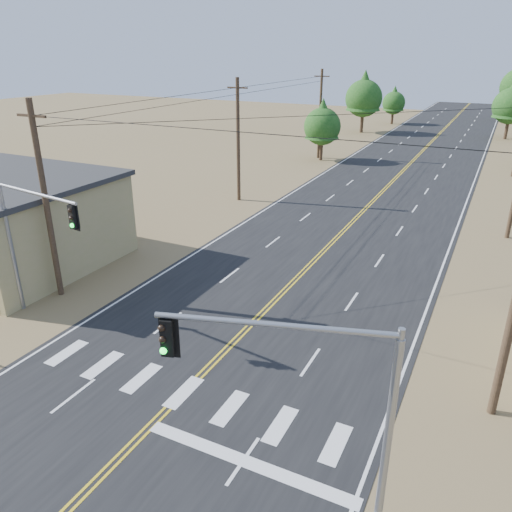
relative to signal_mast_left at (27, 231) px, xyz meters
The scene contains 10 objects.
road 22.74m from the signal_mast_left, 65.12° to the left, with size 15.00×200.00×0.02m, color black.
utility_pole_left_near 2.59m from the signal_mast_left, 116.52° to the left, with size 1.80×0.30×10.00m.
utility_pole_left_mid 22.27m from the signal_mast_left, 92.87° to the left, with size 1.80×0.30×10.00m.
utility_pole_left_far 42.26m from the signal_mast_left, 91.51° to the left, with size 1.80×0.30×10.00m.
signal_mast_left is the anchor object (origin of this frame).
signal_mast_right 16.61m from the signal_mast_left, 17.94° to the right, with size 5.48×1.89×6.47m.
tree_left_near 41.15m from the signal_mast_left, 90.55° to the left, with size 4.20×4.20×6.99m.
tree_left_mid 63.92m from the signal_mast_left, 91.62° to the left, with size 5.54×5.54×9.23m.
tree_left_far 75.59m from the signal_mast_left, 89.71° to the left, with size 3.80×3.80×6.34m.
tree_right_mid 69.56m from the signal_mast_left, 74.58° to the left, with size 5.00×5.00×8.33m.
Camera 1 is at (9.32, -4.62, 12.05)m, focal length 35.00 mm.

